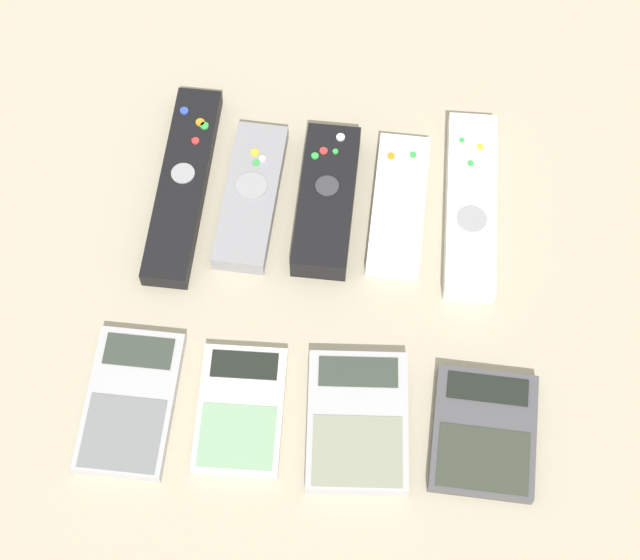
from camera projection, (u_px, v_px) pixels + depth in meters
ground_plane at (317, 326)px, 0.99m from camera, size 3.00×3.00×0.00m
remote_0 at (183, 185)px, 1.04m from camera, size 0.05×0.22×0.02m
remote_1 at (251, 196)px, 1.04m from camera, size 0.06×0.16×0.02m
remote_2 at (325, 200)px, 1.03m from camera, size 0.06×0.16×0.03m
remote_3 at (399, 205)px, 1.04m from camera, size 0.06×0.15×0.02m
remote_4 at (471, 205)px, 1.03m from camera, size 0.05×0.20×0.02m
calculator_0 at (130, 402)px, 0.95m from camera, size 0.08×0.14×0.01m
calculator_1 at (241, 409)px, 0.94m from camera, size 0.08×0.12×0.01m
calculator_2 at (358, 422)px, 0.94m from camera, size 0.09×0.13×0.02m
calculator_3 at (484, 433)px, 0.93m from camera, size 0.10×0.12×0.02m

